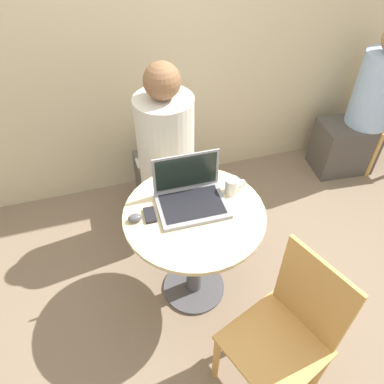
{
  "coord_description": "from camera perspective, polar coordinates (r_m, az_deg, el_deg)",
  "views": [
    {
      "loc": [
        -0.39,
        -1.26,
        2.11
      ],
      "look_at": [
        0.0,
        0.05,
        0.8
      ],
      "focal_mm": 35.0,
      "sensor_mm": 36.0,
      "label": 1
    }
  ],
  "objects": [
    {
      "name": "round_table",
      "position": [
        2.07,
        0.34,
        -6.81
      ],
      "size": [
        0.74,
        0.74,
        0.7
      ],
      "color": "#4C4C51",
      "rests_on": "ground_plane"
    },
    {
      "name": "chair_empty",
      "position": [
        1.88,
        14.1,
        -20.16
      ],
      "size": [
        0.51,
        0.51,
        0.9
      ],
      "color": "tan",
      "rests_on": "ground_plane"
    },
    {
      "name": "computer_mouse",
      "position": [
        1.9,
        -8.7,
        -3.93
      ],
      "size": [
        0.07,
        0.05,
        0.04
      ],
      "color": "#4C4C51",
      "rests_on": "round_table"
    },
    {
      "name": "coffee_cup",
      "position": [
        2.01,
        6.2,
        0.97
      ],
      "size": [
        0.12,
        0.07,
        0.09
      ],
      "color": "white",
      "rests_on": "round_table"
    },
    {
      "name": "cell_phone",
      "position": [
        1.91,
        -6.45,
        -3.5
      ],
      "size": [
        0.06,
        0.11,
        0.02
      ],
      "color": "black",
      "rests_on": "round_table"
    },
    {
      "name": "chair_background",
      "position": [
        3.47,
        27.26,
        10.05
      ],
      "size": [
        0.44,
        0.44,
        0.87
      ],
      "color": "tan",
      "rests_on": "ground_plane"
    },
    {
      "name": "ground_plane",
      "position": [
        2.49,
        0.29,
        -14.32
      ],
      "size": [
        12.0,
        12.0,
        0.0
      ],
      "primitive_type": "plane",
      "color": "#7F6B56"
    },
    {
      "name": "back_wall",
      "position": [
        2.57,
        -7.83,
        24.97
      ],
      "size": [
        7.0,
        0.05,
        2.6
      ],
      "color": "beige",
      "rests_on": "ground_plane"
    },
    {
      "name": "laptop",
      "position": [
        1.95,
        -0.19,
        -0.44
      ],
      "size": [
        0.36,
        0.28,
        0.24
      ],
      "color": "gray",
      "rests_on": "round_table"
    },
    {
      "name": "person_background",
      "position": [
        3.29,
        24.42,
        10.48
      ],
      "size": [
        0.53,
        0.36,
        1.21
      ],
      "color": "#4C4742",
      "rests_on": "ground_plane"
    },
    {
      "name": "person_seated",
      "position": [
        2.5,
        -4.15,
        4.26
      ],
      "size": [
        0.36,
        0.55,
        1.26
      ],
      "color": "#4C4742",
      "rests_on": "ground_plane"
    }
  ]
}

